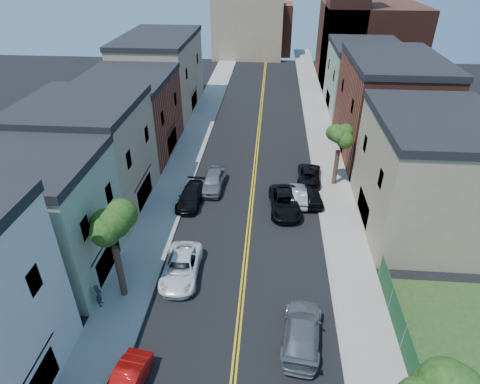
% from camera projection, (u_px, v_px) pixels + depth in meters
% --- Properties ---
extents(sidewalk_left, '(3.20, 100.00, 0.15)m').
position_uv_depth(sidewalk_left, '(193.00, 137.00, 49.11)').
color(sidewalk_left, gray).
rests_on(sidewalk_left, ground).
extents(sidewalk_right, '(3.20, 100.00, 0.15)m').
position_uv_depth(sidewalk_right, '(324.00, 142.00, 48.04)').
color(sidewalk_right, gray).
rests_on(sidewalk_right, ground).
extents(curb_left, '(0.30, 100.00, 0.15)m').
position_uv_depth(curb_left, '(208.00, 138.00, 48.99)').
color(curb_left, gray).
rests_on(curb_left, ground).
extents(curb_right, '(0.30, 100.00, 0.15)m').
position_uv_depth(curb_right, '(309.00, 141.00, 48.15)').
color(curb_right, gray).
rests_on(curb_right, ground).
extents(bldg_left_palegrn, '(9.00, 8.00, 8.50)m').
position_uv_depth(bldg_left_palegrn, '(37.00, 222.00, 26.98)').
color(bldg_left_palegrn, gray).
rests_on(bldg_left_palegrn, ground).
extents(bldg_left_tan_near, '(9.00, 10.00, 9.00)m').
position_uv_depth(bldg_left_tan_near, '(89.00, 159.00, 34.48)').
color(bldg_left_tan_near, '#998466').
rests_on(bldg_left_tan_near, ground).
extents(bldg_left_brick, '(9.00, 12.00, 8.00)m').
position_uv_depth(bldg_left_brick, '(130.00, 117.00, 44.08)').
color(bldg_left_brick, brown).
rests_on(bldg_left_brick, ground).
extents(bldg_left_tan_far, '(9.00, 16.00, 9.50)m').
position_uv_depth(bldg_left_tan_far, '(161.00, 76.00, 55.56)').
color(bldg_left_tan_far, '#998466').
rests_on(bldg_left_tan_far, ground).
extents(bldg_right_tan, '(9.00, 12.00, 9.00)m').
position_uv_depth(bldg_right_tan, '(427.00, 177.00, 31.72)').
color(bldg_right_tan, '#998466').
rests_on(bldg_right_tan, ground).
extents(bldg_right_brick, '(9.00, 14.00, 10.00)m').
position_uv_depth(bldg_right_brick, '(387.00, 110.00, 43.34)').
color(bldg_right_brick, brown).
rests_on(bldg_right_brick, ground).
extents(bldg_right_palegrn, '(9.00, 12.00, 8.50)m').
position_uv_depth(bldg_right_palegrn, '(363.00, 80.00, 55.61)').
color(bldg_right_palegrn, gray).
rests_on(bldg_right_palegrn, ground).
extents(church, '(16.20, 14.20, 22.60)m').
position_uv_depth(church, '(364.00, 36.00, 66.66)').
color(church, '#4C2319').
rests_on(church, ground).
extents(backdrop_left, '(14.00, 8.00, 12.00)m').
position_uv_depth(backdrop_left, '(248.00, 27.00, 81.37)').
color(backdrop_left, '#998466').
rests_on(backdrop_left, ground).
extents(backdrop_center, '(10.00, 8.00, 10.00)m').
position_uv_depth(backdrop_center, '(268.00, 29.00, 85.02)').
color(backdrop_center, brown).
rests_on(backdrop_center, ground).
extents(fence_right, '(0.04, 15.00, 1.90)m').
position_uv_depth(fence_right, '(411.00, 361.00, 21.51)').
color(fence_right, '#143F1E').
rests_on(fence_right, sidewalk_right).
extents(tree_left_mid, '(5.20, 5.20, 9.29)m').
position_uv_depth(tree_left_mid, '(109.00, 215.00, 23.64)').
color(tree_left_mid, '#35231A').
rests_on(tree_left_mid, sidewalk_left).
extents(tree_right_far, '(4.40, 4.40, 8.03)m').
position_uv_depth(tree_right_far, '(341.00, 130.00, 36.57)').
color(tree_right_far, '#35231A').
rests_on(tree_right_far, sidewalk_right).
extents(white_pickup, '(2.60, 5.44, 1.50)m').
position_uv_depth(white_pickup, '(181.00, 267.00, 28.30)').
color(white_pickup, white).
rests_on(white_pickup, ground).
extents(grey_car_left, '(2.26, 5.08, 1.70)m').
position_uv_depth(grey_car_left, '(213.00, 181.00, 38.51)').
color(grey_car_left, slate).
rests_on(grey_car_left, ground).
extents(black_car_left, '(2.31, 5.05, 1.43)m').
position_uv_depth(black_car_left, '(191.00, 196.00, 36.40)').
color(black_car_left, black).
rests_on(black_car_left, ground).
extents(grey_car_right, '(2.82, 5.62, 1.57)m').
position_uv_depth(grey_car_right, '(302.00, 332.00, 23.55)').
color(grey_car_right, slate).
rests_on(grey_car_right, ground).
extents(black_car_right, '(2.10, 4.25, 1.39)m').
position_uv_depth(black_car_right, '(312.00, 195.00, 36.54)').
color(black_car_right, black).
rests_on(black_car_right, ground).
extents(silver_car_right, '(1.55, 4.23, 1.39)m').
position_uv_depth(silver_car_right, '(298.00, 195.00, 36.61)').
color(silver_car_right, '#AAACB2').
rests_on(silver_car_right, ground).
extents(dark_car_right_far, '(2.58, 5.00, 1.35)m').
position_uv_depth(dark_car_right_far, '(309.00, 174.00, 40.04)').
color(dark_car_right_far, black).
rests_on(dark_car_right_far, ground).
extents(black_suv_lane, '(3.01, 5.77, 1.55)m').
position_uv_depth(black_suv_lane, '(285.00, 202.00, 35.40)').
color(black_suv_lane, black).
rests_on(black_suv_lane, ground).
extents(pedestrian_left, '(0.59, 0.72, 1.72)m').
position_uv_depth(pedestrian_left, '(99.00, 295.00, 25.70)').
color(pedestrian_left, '#2B2A33').
rests_on(pedestrian_left, sidewalk_left).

